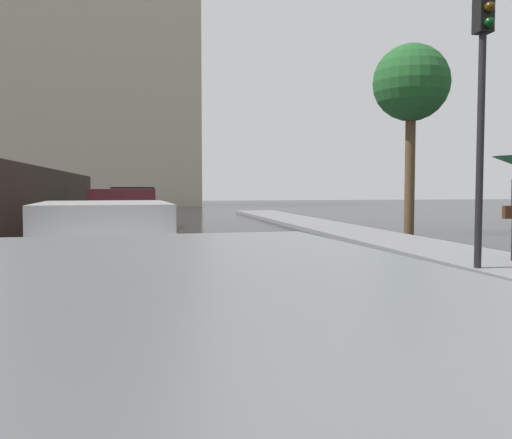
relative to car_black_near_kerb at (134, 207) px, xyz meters
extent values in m
cube|color=black|center=(0.00, 0.04, -0.13)|extent=(1.84, 4.11, 0.69)
cube|color=black|center=(0.00, -0.11, 0.47)|extent=(1.56, 2.24, 0.51)
cylinder|color=black|center=(0.73, -1.33, -0.47)|extent=(0.24, 0.64, 0.63)
cylinder|color=black|center=(-0.82, -1.27, -0.47)|extent=(0.24, 0.64, 0.63)
cylinder|color=black|center=(0.83, 1.34, -0.47)|extent=(0.24, 0.64, 0.63)
cylinder|color=black|center=(-0.72, 1.40, -0.47)|extent=(0.24, 0.64, 0.63)
cube|color=silver|center=(-0.15, -14.65, -0.17)|extent=(1.81, 3.93, 0.61)
cube|color=gray|center=(-0.15, -14.47, 0.34)|extent=(1.53, 2.02, 0.41)
cylinder|color=black|center=(0.66, -15.89, -0.47)|extent=(0.25, 0.65, 0.64)
cylinder|color=black|center=(-0.84, -15.96, -0.47)|extent=(0.25, 0.65, 0.64)
cylinder|color=black|center=(0.55, -13.35, -0.47)|extent=(0.25, 0.65, 0.64)
cylinder|color=black|center=(-0.96, -13.41, -0.47)|extent=(0.25, 0.65, 0.64)
cube|color=#494D50|center=(0.12, -19.90, 0.32)|extent=(1.71, 1.97, 0.45)
cylinder|color=black|center=(0.88, -18.37, -0.47)|extent=(0.25, 0.66, 0.64)
cube|color=maroon|center=(-0.18, -7.85, -0.14)|extent=(1.71, 3.97, 0.63)
cube|color=#461C22|center=(-0.18, -7.55, 0.43)|extent=(1.49, 2.07, 0.51)
cylinder|color=black|center=(0.61, -9.14, -0.46)|extent=(0.23, 0.67, 0.67)
cylinder|color=black|center=(-0.93, -9.16, -0.46)|extent=(0.23, 0.67, 0.67)
cylinder|color=black|center=(0.58, -6.54, -0.46)|extent=(0.23, 0.67, 0.67)
cylinder|color=black|center=(-0.96, -6.55, -0.46)|extent=(0.23, 0.67, 0.67)
cube|color=#3F2314|center=(6.93, -11.87, 0.25)|extent=(0.20, 0.11, 0.24)
cylinder|color=black|center=(5.84, -12.58, 1.31)|extent=(0.12, 0.12, 3.92)
cube|color=black|center=(5.84, -12.58, 3.64)|extent=(0.26, 0.26, 0.75)
sphere|color=#392405|center=(5.84, -12.76, 3.64)|extent=(0.17, 0.17, 0.17)
sphere|color=black|center=(5.84, -12.76, 3.39)|extent=(0.17, 0.17, 0.17)
cylinder|color=#4C3823|center=(8.59, -4.67, 1.18)|extent=(0.32, 0.32, 3.94)
sphere|color=#1E5123|center=(8.59, -4.67, 3.99)|extent=(2.40, 2.40, 2.40)
cube|color=#B2A88E|center=(-2.61, 26.67, 10.13)|extent=(14.89, 10.71, 21.84)
camera|label=1|loc=(0.27, -21.05, 0.72)|focal=39.22mm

